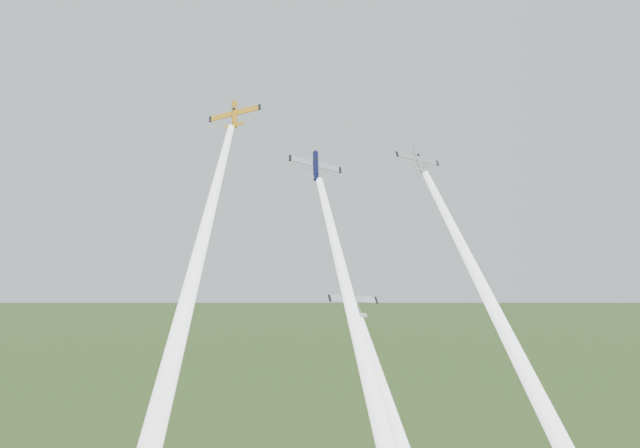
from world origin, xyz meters
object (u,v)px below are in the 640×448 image
Objects in this scene: plane_navy at (316,166)px; plane_silver_right at (419,160)px; plane_yellow at (234,114)px; plane_silver_low at (354,301)px.

plane_navy is 1.13× the size of plane_silver_right.
plane_yellow is at bearing 153.32° from plane_silver_right.
plane_yellow is at bearing 134.72° from plane_navy.
plane_navy is (13.08, -7.07, -8.53)m from plane_yellow.
plane_navy is 20.73m from plane_silver_low.
plane_yellow is 1.18× the size of plane_silver_low.
plane_silver_right reaches higher than plane_silver_low.
plane_silver_right is (14.93, 5.03, 1.16)m from plane_navy.
plane_silver_low is at bearing -34.55° from plane_yellow.
plane_silver_right is at bearing 1.71° from plane_navy.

